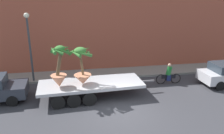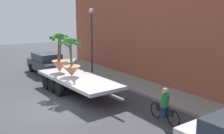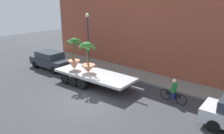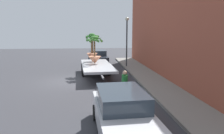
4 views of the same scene
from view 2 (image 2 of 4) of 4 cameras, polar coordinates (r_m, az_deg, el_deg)
ground_plane at (r=12.99m, az=-13.37°, el=-9.02°), size 60.00×60.00×0.00m
sidewalk at (r=15.96m, az=7.66°, el=-4.63°), size 24.00×2.20×0.15m
building_facade at (r=16.51m, az=12.57°, el=10.18°), size 24.00×1.20×8.35m
flatbed_trailer at (r=15.08m, az=-8.17°, el=-2.86°), size 7.41×2.69×0.98m
potted_palm_rear at (r=16.12m, az=-11.67°, el=2.40°), size 1.26×1.19×2.47m
potted_palm_middle at (r=15.00m, az=-9.17°, el=1.67°), size 1.40×1.46×2.29m
cyclist at (r=11.18m, az=11.70°, el=-8.74°), size 1.84×0.36×1.54m
trailing_car at (r=20.49m, az=-14.23°, el=0.89°), size 4.39×2.10×1.58m
street_lamp at (r=19.36m, az=-4.59°, el=7.78°), size 0.36×0.36×4.83m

